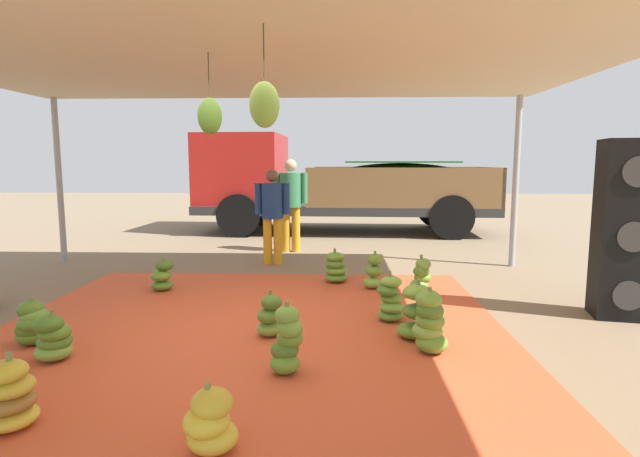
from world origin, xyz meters
TOP-DOWN VIEW (x-y plane):
  - ground_plane at (0.00, 3.00)m, footprint 40.00×40.00m
  - tarp_orange at (0.00, 0.00)m, footprint 5.27×5.04m
  - tent_canopy at (-0.00, -0.09)m, footprint 8.00×7.00m
  - banana_bunch_0 at (1.96, 1.25)m, footprint 0.36×0.34m
  - banana_bunch_1 at (0.24, -0.24)m, footprint 0.33×0.32m
  - banana_bunch_2 at (-1.55, -0.90)m, footprint 0.42×0.42m
  - banana_bunch_3 at (1.74, -0.58)m, footprint 0.39×0.41m
  - banana_bunch_4 at (0.16, -2.23)m, footprint 0.42×0.42m
  - banana_bunch_6 at (1.40, 1.70)m, footprint 0.34×0.34m
  - banana_bunch_7 at (1.67, -0.25)m, footprint 0.45×0.43m
  - banana_bunch_8 at (-1.96, -0.54)m, footprint 0.37×0.35m
  - banana_bunch_9 at (-1.20, -2.00)m, footprint 0.45×0.45m
  - banana_bunch_10 at (-1.44, 1.47)m, footprint 0.40×0.39m
  - banana_bunch_11 at (0.88, 2.03)m, footprint 0.43×0.43m
  - banana_bunch_12 at (0.50, -1.08)m, footprint 0.36×0.38m
  - banana_bunch_13 at (1.48, 0.31)m, footprint 0.36×0.37m
  - cargo_truck_main at (0.74, 7.44)m, footprint 7.22×2.74m
  - worker_0 at (-0.00, 4.53)m, footprint 0.65×0.40m
  - worker_1 at (-0.20, 3.34)m, footprint 0.59×0.36m
  - speaker_stack at (4.01, 0.56)m, footprint 0.58×0.54m

SIDE VIEW (x-z plane):
  - ground_plane at x=0.00m, z-range 0.00..0.00m
  - tarp_orange at x=0.00m, z-range 0.00..0.01m
  - banana_bunch_4 at x=0.16m, z-range -0.02..0.41m
  - banana_bunch_10 at x=-1.44m, z-range -0.03..0.43m
  - banana_bunch_2 at x=-1.55m, z-range -0.02..0.43m
  - banana_bunch_1 at x=0.24m, z-range -0.03..0.44m
  - banana_bunch_8 at x=-1.96m, z-range -0.02..0.44m
  - banana_bunch_11 at x=0.88m, z-range -0.03..0.45m
  - banana_bunch_9 at x=-1.20m, z-range -0.03..0.47m
  - banana_bunch_6 at x=1.40m, z-range -0.03..0.49m
  - banana_bunch_13 at x=1.48m, z-range -0.04..0.51m
  - banana_bunch_0 at x=1.96m, z-range -0.03..0.52m
  - banana_bunch_7 at x=1.67m, z-range -0.04..0.55m
  - banana_bunch_12 at x=0.50m, z-range -0.03..0.57m
  - banana_bunch_3 at x=1.74m, z-range -0.02..0.58m
  - worker_1 at x=-0.20m, z-range 0.13..1.74m
  - speaker_stack at x=4.01m, z-range 0.00..1.96m
  - worker_0 at x=0.00m, z-range 0.15..1.93m
  - cargo_truck_main at x=0.74m, z-range 0.00..2.40m
  - tent_canopy at x=0.00m, z-range 1.33..4.17m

